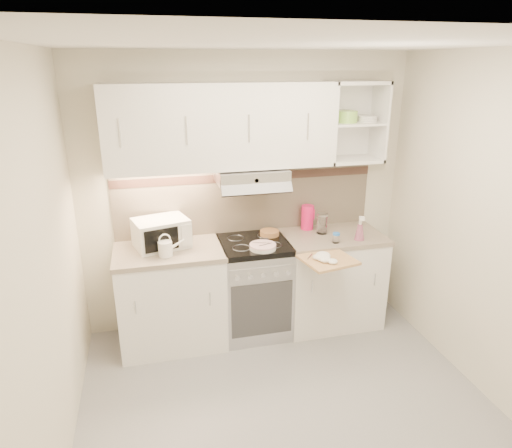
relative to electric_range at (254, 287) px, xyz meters
name	(u,v)px	position (x,y,z in m)	size (l,w,h in m)	color
ground	(289,410)	(0.00, -1.10, -0.45)	(3.00, 3.00, 0.00)	gray
room_shell	(279,182)	(0.00, -0.73, 1.18)	(3.04, 2.84, 2.52)	beige
base_cabinet_left	(172,298)	(-0.75, 0.00, -0.02)	(0.90, 0.60, 0.86)	white
worktop_left	(168,252)	(-0.75, 0.00, 0.43)	(0.92, 0.62, 0.04)	gray
base_cabinet_right	(330,280)	(0.75, 0.00, -0.02)	(0.90, 0.60, 0.86)	white
worktop_right	(333,236)	(0.75, 0.00, 0.43)	(0.92, 0.62, 0.04)	gray
electric_range	(254,287)	(0.00, 0.00, 0.00)	(0.60, 0.60, 0.90)	#B7B7BC
microwave	(161,233)	(-0.80, 0.08, 0.57)	(0.51, 0.43, 0.25)	silver
watering_can	(166,248)	(-0.77, -0.13, 0.52)	(0.23, 0.12, 0.19)	white
plate_stack	(263,247)	(0.03, -0.18, 0.47)	(0.23, 0.23, 0.05)	silver
bread_loaf	(270,233)	(0.18, 0.12, 0.47)	(0.18, 0.18, 0.04)	#B99847
pink_pitcher	(307,217)	(0.57, 0.20, 0.57)	(0.12, 0.12, 0.23)	#EA145C
glass_jar	(322,224)	(0.66, 0.05, 0.55)	(0.10, 0.10, 0.19)	white
spice_jar	(336,238)	(0.70, -0.20, 0.50)	(0.06, 0.06, 0.09)	silver
spray_bottle	(360,230)	(0.93, -0.18, 0.54)	(0.09, 0.09, 0.23)	pink
cutting_board	(328,260)	(0.51, -0.47, 0.42)	(0.40, 0.36, 0.02)	#A76A4D
dish_towel	(328,258)	(0.49, -0.51, 0.46)	(0.22, 0.19, 0.06)	white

